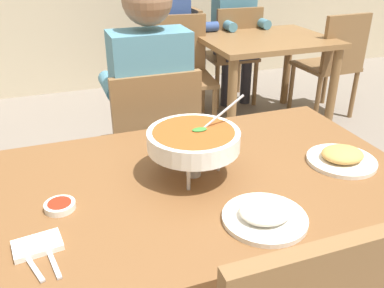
{
  "coord_description": "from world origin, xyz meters",
  "views": [
    {
      "loc": [
        -0.45,
        -1.09,
        1.44
      ],
      "look_at": [
        0.0,
        0.15,
        0.78
      ],
      "focal_mm": 38.73,
      "sensor_mm": 36.0,
      "label": 1
    }
  ],
  "objects_px": {
    "appetizer_plate": "(342,157)",
    "chair_bg_middle": "(181,54)",
    "chair_bg_left": "(234,51)",
    "diner_main": "(150,97)",
    "curry_bowl": "(194,140)",
    "patron_bg_middle": "(177,28)",
    "patron_bg_left": "(235,23)",
    "chair_diner_main": "(153,144)",
    "dining_table_main": "(207,202)",
    "dining_table_far": "(265,54)",
    "chair_bg_corner": "(334,60)",
    "chair_bg_right": "(183,68)",
    "sauce_dish": "(60,206)",
    "rice_plate": "(265,215)"
  },
  "relations": [
    {
      "from": "chair_bg_left",
      "to": "chair_bg_middle",
      "type": "xyz_separation_m",
      "value": [
        -0.49,
        0.07,
        0.0
      ]
    },
    {
      "from": "chair_diner_main",
      "to": "curry_bowl",
      "type": "relative_size",
      "value": 2.71
    },
    {
      "from": "diner_main",
      "to": "sauce_dish",
      "type": "bearing_deg",
      "value": -121.3
    },
    {
      "from": "curry_bowl",
      "to": "patron_bg_middle",
      "type": "xyz_separation_m",
      "value": [
        0.69,
        2.29,
        -0.11
      ]
    },
    {
      "from": "chair_diner_main",
      "to": "dining_table_far",
      "type": "xyz_separation_m",
      "value": [
        1.23,
        1.09,
        0.09
      ]
    },
    {
      "from": "diner_main",
      "to": "dining_table_far",
      "type": "bearing_deg",
      "value": 40.65
    },
    {
      "from": "chair_diner_main",
      "to": "chair_bg_middle",
      "type": "xyz_separation_m",
      "value": [
        0.7,
        1.65,
        0.0
      ]
    },
    {
      "from": "chair_diner_main",
      "to": "chair_bg_left",
      "type": "relative_size",
      "value": 1.0
    },
    {
      "from": "chair_bg_corner",
      "to": "chair_bg_right",
      "type": "bearing_deg",
      "value": 169.81
    },
    {
      "from": "patron_bg_middle",
      "to": "patron_bg_left",
      "type": "bearing_deg",
      "value": 4.21
    },
    {
      "from": "chair_bg_left",
      "to": "chair_bg_corner",
      "type": "distance_m",
      "value": 0.88
    },
    {
      "from": "curry_bowl",
      "to": "chair_diner_main",
      "type": "bearing_deg",
      "value": 86.76
    },
    {
      "from": "patron_bg_left",
      "to": "patron_bg_middle",
      "type": "xyz_separation_m",
      "value": [
        -0.56,
        -0.04,
        0.0
      ]
    },
    {
      "from": "patron_bg_middle",
      "to": "sauce_dish",
      "type": "bearing_deg",
      "value": -115.63
    },
    {
      "from": "chair_bg_left",
      "to": "diner_main",
      "type": "bearing_deg",
      "value": -127.38
    },
    {
      "from": "dining_table_main",
      "to": "appetizer_plate",
      "type": "height_order",
      "value": "appetizer_plate"
    },
    {
      "from": "dining_table_main",
      "to": "curry_bowl",
      "type": "distance_m",
      "value": 0.23
    },
    {
      "from": "curry_bowl",
      "to": "dining_table_far",
      "type": "distance_m",
      "value": 2.2
    },
    {
      "from": "appetizer_plate",
      "to": "dining_table_main",
      "type": "bearing_deg",
      "value": 171.48
    },
    {
      "from": "rice_plate",
      "to": "appetizer_plate",
      "type": "relative_size",
      "value": 1.0
    },
    {
      "from": "dining_table_main",
      "to": "patron_bg_left",
      "type": "bearing_deg",
      "value": 62.81
    },
    {
      "from": "dining_table_far",
      "to": "chair_bg_right",
      "type": "bearing_deg",
      "value": 167.74
    },
    {
      "from": "chair_bg_corner",
      "to": "sauce_dish",
      "type": "bearing_deg",
      "value": -142.93
    },
    {
      "from": "chair_diner_main",
      "to": "chair_bg_right",
      "type": "xyz_separation_m",
      "value": [
        0.57,
        1.23,
        0.0
      ]
    },
    {
      "from": "diner_main",
      "to": "chair_bg_corner",
      "type": "height_order",
      "value": "diner_main"
    },
    {
      "from": "patron_bg_left",
      "to": "dining_table_main",
      "type": "bearing_deg",
      "value": -117.19
    },
    {
      "from": "rice_plate",
      "to": "chair_bg_left",
      "type": "height_order",
      "value": "chair_bg_left"
    },
    {
      "from": "patron_bg_left",
      "to": "chair_bg_middle",
      "type": "bearing_deg",
      "value": 178.62
    },
    {
      "from": "diner_main",
      "to": "patron_bg_middle",
      "type": "xyz_separation_m",
      "value": [
        0.65,
        1.57,
        0.0
      ]
    },
    {
      "from": "appetizer_plate",
      "to": "chair_bg_corner",
      "type": "bearing_deg",
      "value": 52.89
    },
    {
      "from": "rice_plate",
      "to": "patron_bg_middle",
      "type": "bearing_deg",
      "value": 77.22
    },
    {
      "from": "diner_main",
      "to": "chair_bg_right",
      "type": "bearing_deg",
      "value": 64.44
    },
    {
      "from": "dining_table_main",
      "to": "chair_diner_main",
      "type": "height_order",
      "value": "chair_diner_main"
    },
    {
      "from": "chair_bg_right",
      "to": "patron_bg_middle",
      "type": "distance_m",
      "value": 0.45
    },
    {
      "from": "dining_table_far",
      "to": "chair_diner_main",
      "type": "bearing_deg",
      "value": -138.48
    },
    {
      "from": "dining_table_main",
      "to": "sauce_dish",
      "type": "height_order",
      "value": "sauce_dish"
    },
    {
      "from": "appetizer_plate",
      "to": "chair_bg_middle",
      "type": "xyz_separation_m",
      "value": [
        0.22,
        2.45,
        -0.24
      ]
    },
    {
      "from": "chair_bg_corner",
      "to": "patron_bg_middle",
      "type": "distance_m",
      "value": 1.35
    },
    {
      "from": "appetizer_plate",
      "to": "chair_bg_left",
      "type": "xyz_separation_m",
      "value": [
        0.7,
        2.37,
        -0.24
      ]
    },
    {
      "from": "appetizer_plate",
      "to": "chair_bg_middle",
      "type": "distance_m",
      "value": 2.47
    },
    {
      "from": "dining_table_main",
      "to": "chair_bg_corner",
      "type": "xyz_separation_m",
      "value": [
        1.84,
        1.72,
        -0.12
      ]
    },
    {
      "from": "chair_diner_main",
      "to": "chair_bg_left",
      "type": "height_order",
      "value": "same"
    },
    {
      "from": "appetizer_plate",
      "to": "patron_bg_middle",
      "type": "distance_m",
      "value": 2.4
    },
    {
      "from": "chair_bg_middle",
      "to": "chair_bg_right",
      "type": "bearing_deg",
      "value": -106.31
    },
    {
      "from": "chair_bg_left",
      "to": "chair_bg_middle",
      "type": "bearing_deg",
      "value": 171.61
    },
    {
      "from": "chair_bg_middle",
      "to": "patron_bg_left",
      "type": "bearing_deg",
      "value": -1.38
    },
    {
      "from": "sauce_dish",
      "to": "dining_table_far",
      "type": "xyz_separation_m",
      "value": [
        1.7,
        1.83,
        -0.14
      ]
    },
    {
      "from": "rice_plate",
      "to": "dining_table_main",
      "type": "bearing_deg",
      "value": 102.76
    },
    {
      "from": "rice_plate",
      "to": "patron_bg_left",
      "type": "bearing_deg",
      "value": 66.44
    },
    {
      "from": "rice_plate",
      "to": "dining_table_far",
      "type": "distance_m",
      "value": 2.39
    }
  ]
}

